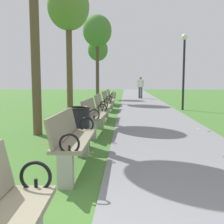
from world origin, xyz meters
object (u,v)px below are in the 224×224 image
tree_3 (97,32)px  pedestrian_walking (140,86)px  park_bench_2 (72,139)px  lamp_post (184,60)px  park_bench_3 (94,115)px  park_bench_5 (108,100)px  park_bench_4 (102,106)px  park_bench_6 (111,97)px  tree_4 (98,50)px  trash_bin (79,127)px  tree_2 (68,10)px

tree_3 → pedestrian_walking: tree_3 is taller
park_bench_2 → lamp_post: lamp_post is taller
park_bench_3 → park_bench_5: same height
park_bench_4 → park_bench_6: same height
park_bench_4 → tree_4: (-1.31, 11.29, 3.11)m
trash_bin → lamp_post: (3.61, 7.41, 1.88)m
park_bench_5 → pedestrian_walking: pedestrian_walking is taller
park_bench_5 → park_bench_3: bearing=-90.0°
park_bench_5 → tree_4: bearing=98.9°
tree_3 → tree_4: (-0.32, 3.42, -0.76)m
park_bench_6 → lamp_post: lamp_post is taller
park_bench_3 → lamp_post: 7.11m
park_bench_4 → park_bench_5: 2.99m
tree_2 → tree_4: tree_2 is taller
pedestrian_walking → park_bench_5: bearing=-102.7°
tree_2 → tree_4: 10.94m
park_bench_2 → trash_bin: 1.45m
park_bench_2 → tree_3: 13.86m
tree_3 → park_bench_6: bearing=-66.1°
park_bench_3 → park_bench_4: (-0.00, 2.48, 0.00)m
park_bench_2 → tree_2: (-1.21, 5.76, 3.35)m
park_bench_3 → pedestrian_walking: pedestrian_walking is taller
park_bench_2 → tree_3: tree_3 is taller
trash_bin → pedestrian_walking: bearing=82.4°
tree_4 → pedestrian_walking: 4.17m
tree_4 → trash_bin: size_ratio=5.30×
park_bench_3 → park_bench_4: 2.48m
tree_4 → park_bench_6: bearing=-77.0°
park_bench_5 → lamp_post: size_ratio=0.46×
park_bench_4 → trash_bin: 3.96m
tree_3 → lamp_post: 6.60m
park_bench_2 → park_bench_6: (0.00, 11.05, 0.00)m
pedestrian_walking → tree_2: bearing=-105.7°
trash_bin → tree_2: bearing=103.8°
tree_3 → tree_4: size_ratio=1.21×
lamp_post → park_bench_5: bearing=-172.5°
park_bench_4 → pedestrian_walking: pedestrian_walking is taller
park_bench_2 → park_bench_5: (0.00, 8.40, 0.00)m
park_bench_5 → tree_4: 8.96m
park_bench_4 → tree_3: 8.83m
lamp_post → tree_4: bearing=121.3°
park_bench_5 → pedestrian_walking: size_ratio=1.00×
park_bench_3 → park_bench_6: (-0.00, 8.13, 0.00)m
park_bench_3 → tree_3: (-0.99, 10.36, 3.87)m
tree_4 → trash_bin: (1.16, -15.25, -3.17)m
tree_4 → park_bench_4: bearing=-83.4°
lamp_post → tree_2: bearing=-146.5°
park_bench_6 → pedestrian_walking: 6.03m
park_bench_3 → tree_3: 11.10m
tree_3 → tree_4: bearing=95.3°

